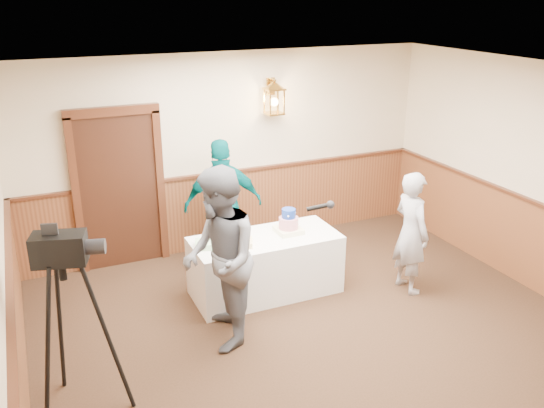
{
  "coord_description": "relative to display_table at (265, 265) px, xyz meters",
  "views": [
    {
      "loc": [
        -2.67,
        -3.97,
        3.57
      ],
      "look_at": [
        -0.15,
        1.7,
        1.25
      ],
      "focal_mm": 38.0,
      "sensor_mm": 36.0,
      "label": 1
    }
  ],
  "objects": [
    {
      "name": "sheet_cake_green",
      "position": [
        -0.72,
        0.02,
        0.41
      ],
      "size": [
        0.35,
        0.31,
        0.07
      ],
      "primitive_type": "cube",
      "rotation": [
        0.0,
        0.0,
        -0.27
      ],
      "color": "#98CA8F",
      "rests_on": "display_table"
    },
    {
      "name": "ground",
      "position": [
        0.15,
        -1.9,
        -0.38
      ],
      "size": [
        7.0,
        7.0,
        0.0
      ],
      "primitive_type": "plane",
      "color": "black",
      "rests_on": "ground"
    },
    {
      "name": "room_shell",
      "position": [
        0.1,
        -1.45,
        1.15
      ],
      "size": [
        6.02,
        7.02,
        2.81
      ],
      "color": "beige",
      "rests_on": "ground"
    },
    {
      "name": "tiered_cake",
      "position": [
        0.32,
        0.02,
        0.5
      ],
      "size": [
        0.31,
        0.31,
        0.31
      ],
      "rotation": [
        0.0,
        0.0,
        0.02
      ],
      "color": "#FFF8C8",
      "rests_on": "display_table"
    },
    {
      "name": "assistant_p",
      "position": [
        -0.21,
        0.93,
        0.51
      ],
      "size": [
        1.1,
        0.61,
        1.78
      ],
      "primitive_type": "imported",
      "rotation": [
        0.0,
        0.0,
        2.97
      ],
      "color": "#005356",
      "rests_on": "ground"
    },
    {
      "name": "sheet_cake_yellow",
      "position": [
        -0.37,
        -0.09,
        0.41
      ],
      "size": [
        0.37,
        0.33,
        0.06
      ],
      "primitive_type": "cube",
      "rotation": [
        0.0,
        0.0,
        -0.37
      ],
      "color": "#F7D093",
      "rests_on": "display_table"
    },
    {
      "name": "display_table",
      "position": [
        0.0,
        0.0,
        0.0
      ],
      "size": [
        1.8,
        0.8,
        0.75
      ],
      "primitive_type": "cube",
      "color": "white",
      "rests_on": "ground"
    },
    {
      "name": "baker",
      "position": [
        1.67,
        -0.65,
        0.4
      ],
      "size": [
        0.39,
        0.57,
        1.55
      ],
      "primitive_type": "imported",
      "rotation": [
        0.0,
        0.0,
        1.6
      ],
      "color": "#9D9CA3",
      "rests_on": "ground"
    },
    {
      "name": "tv_camera_rig",
      "position": [
        -2.38,
        -1.33,
        0.41
      ],
      "size": [
        0.68,
        0.64,
        1.74
      ],
      "rotation": [
        0.0,
        0.0,
        -0.27
      ],
      "color": "black",
      "rests_on": "ground"
    },
    {
      "name": "interviewer",
      "position": [
        -0.85,
        -0.79,
        0.6
      ],
      "size": [
        1.57,
        1.08,
        1.95
      ],
      "rotation": [
        0.0,
        0.0,
        -1.78
      ],
      "color": "#595C63",
      "rests_on": "ground"
    }
  ]
}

